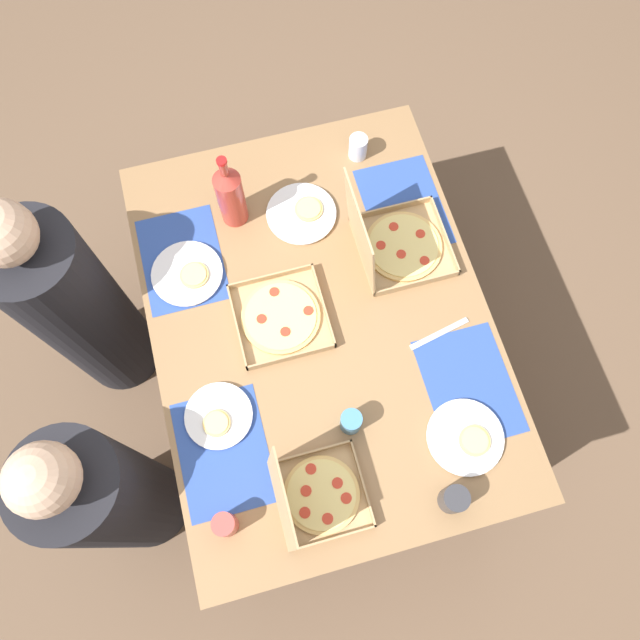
# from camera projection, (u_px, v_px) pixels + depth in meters

# --- Properties ---
(ground_plane) EXTENTS (6.00, 6.00, 0.00)m
(ground_plane) POSITION_uv_depth(u_px,v_px,m) (320.00, 378.00, 2.64)
(ground_plane) COLOR brown
(dining_table) EXTENTS (1.46, 1.07, 0.72)m
(dining_table) POSITION_uv_depth(u_px,v_px,m) (320.00, 330.00, 2.05)
(dining_table) COLOR #3F3328
(dining_table) RESTS_ON ground_plane
(placemat_near_left) EXTENTS (0.36, 0.26, 0.00)m
(placemat_near_left) POSITION_uv_depth(u_px,v_px,m) (469.00, 386.00, 1.88)
(placemat_near_left) COLOR #2D4C9E
(placemat_near_left) RESTS_ON dining_table
(placemat_near_right) EXTENTS (0.36, 0.26, 0.00)m
(placemat_near_right) POSITION_uv_depth(u_px,v_px,m) (403.00, 206.00, 2.10)
(placemat_near_right) COLOR #2D4C9E
(placemat_near_right) RESTS_ON dining_table
(placemat_far_left) EXTENTS (0.36, 0.26, 0.00)m
(placemat_far_left) POSITION_uv_depth(u_px,v_px,m) (223.00, 452.00, 1.81)
(placemat_far_left) COLOR #2D4C9E
(placemat_far_left) RESTS_ON dining_table
(placemat_far_right) EXTENTS (0.36, 0.26, 0.00)m
(placemat_far_right) POSITION_uv_depth(u_px,v_px,m) (182.00, 259.00, 2.03)
(placemat_far_right) COLOR #2D4C9E
(placemat_far_right) RESTS_ON dining_table
(pizza_box_corner_right) EXTENTS (0.29, 0.32, 0.33)m
(pizza_box_corner_right) POSITION_uv_depth(u_px,v_px,m) (394.00, 244.00, 2.00)
(pizza_box_corner_right) COLOR tan
(pizza_box_corner_right) RESTS_ON dining_table
(pizza_box_center) EXTENTS (0.25, 0.26, 0.29)m
(pizza_box_center) POSITION_uv_depth(u_px,v_px,m) (313.00, 496.00, 1.73)
(pizza_box_center) COLOR tan
(pizza_box_center) RESTS_ON dining_table
(pizza_box_edge_far) EXTENTS (0.29, 0.29, 0.04)m
(pizza_box_edge_far) POSITION_uv_depth(u_px,v_px,m) (281.00, 317.00, 1.95)
(pizza_box_edge_far) COLOR tan
(pizza_box_edge_far) RESTS_ON dining_table
(plate_near_left) EXTENTS (0.21, 0.21, 0.03)m
(plate_near_left) POSITION_uv_depth(u_px,v_px,m) (219.00, 417.00, 1.84)
(plate_near_left) COLOR white
(plate_near_left) RESTS_ON dining_table
(plate_middle) EXTENTS (0.23, 0.23, 0.03)m
(plate_middle) POSITION_uv_depth(u_px,v_px,m) (466.00, 438.00, 1.82)
(plate_middle) COLOR white
(plate_middle) RESTS_ON dining_table
(plate_far_left) EXTENTS (0.24, 0.24, 0.03)m
(plate_far_left) POSITION_uv_depth(u_px,v_px,m) (302.00, 213.00, 2.08)
(plate_far_left) COLOR white
(plate_far_left) RESTS_ON dining_table
(plate_far_right) EXTENTS (0.23, 0.23, 0.03)m
(plate_far_right) POSITION_uv_depth(u_px,v_px,m) (188.00, 274.00, 2.01)
(plate_far_right) COLOR white
(plate_far_right) RESTS_ON dining_table
(soda_bottle) EXTENTS (0.09, 0.09, 0.32)m
(soda_bottle) POSITION_uv_depth(u_px,v_px,m) (230.00, 195.00, 1.97)
(soda_bottle) COLOR #B2382D
(soda_bottle) RESTS_ON dining_table
(cup_dark) EXTENTS (0.06, 0.06, 0.09)m
(cup_dark) POSITION_uv_depth(u_px,v_px,m) (352.00, 421.00, 1.80)
(cup_dark) COLOR teal
(cup_dark) RESTS_ON dining_table
(cup_red) EXTENTS (0.06, 0.06, 0.09)m
(cup_red) POSITION_uv_depth(u_px,v_px,m) (358.00, 147.00, 2.13)
(cup_red) COLOR silver
(cup_red) RESTS_ON dining_table
(cup_spare) EXTENTS (0.07, 0.07, 0.10)m
(cup_spare) POSITION_uv_depth(u_px,v_px,m) (225.00, 525.00, 1.70)
(cup_spare) COLOR #BF4742
(cup_spare) RESTS_ON dining_table
(cup_clear_right) EXTENTS (0.08, 0.08, 0.10)m
(cup_clear_right) POSITION_uv_depth(u_px,v_px,m) (454.00, 499.00, 1.72)
(cup_clear_right) COLOR #333338
(cup_clear_right) RESTS_ON dining_table
(knife_by_near_left) EXTENTS (0.06, 0.21, 0.00)m
(knife_by_near_left) POSITION_uv_depth(u_px,v_px,m) (439.00, 334.00, 1.94)
(knife_by_near_left) COLOR #B7B7BC
(knife_by_near_left) RESTS_ON dining_table
(diner_left_seat) EXTENTS (0.32, 0.32, 1.11)m
(diner_left_seat) POSITION_uv_depth(u_px,v_px,m) (110.00, 496.00, 1.99)
(diner_left_seat) COLOR black
(diner_left_seat) RESTS_ON ground_plane
(diner_right_seat) EXTENTS (0.32, 0.32, 1.20)m
(diner_right_seat) POSITION_uv_depth(u_px,v_px,m) (79.00, 309.00, 2.17)
(diner_right_seat) COLOR black
(diner_right_seat) RESTS_ON ground_plane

